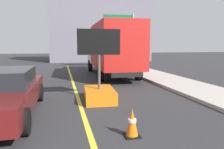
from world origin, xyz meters
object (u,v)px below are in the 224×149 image
at_px(traffic_cone_mid_lane, 132,123).
at_px(pickup_car, 2,93).
at_px(arrow_board_trailer, 99,88).
at_px(highway_guide_sign, 125,31).
at_px(box_truck, 112,49).

bearing_deg(traffic_cone_mid_lane, pickup_car, 144.98).
bearing_deg(arrow_board_trailer, highway_guide_sign, 68.19).
height_order(arrow_board_trailer, box_truck, box_truck).
xyz_separation_m(pickup_car, traffic_cone_mid_lane, (3.28, -2.30, -0.37)).
bearing_deg(traffic_cone_mid_lane, box_truck, 79.08).
xyz_separation_m(box_truck, pickup_car, (-5.12, -7.23, -1.17)).
bearing_deg(box_truck, traffic_cone_mid_lane, -100.92).
bearing_deg(highway_guide_sign, box_truck, -116.88).
distance_m(pickup_car, highway_guide_sign, 14.05).
xyz_separation_m(box_truck, traffic_cone_mid_lane, (-1.84, -9.53, -1.54)).
relative_size(box_truck, highway_guide_sign, 1.61).
distance_m(arrow_board_trailer, pickup_car, 3.29).
relative_size(pickup_car, highway_guide_sign, 0.97).
xyz_separation_m(pickup_car, highway_guide_sign, (7.36, 11.65, 2.73)).
distance_m(pickup_car, traffic_cone_mid_lane, 4.03).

